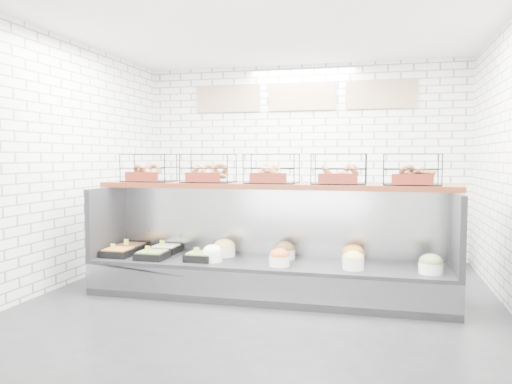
# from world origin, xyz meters

# --- Properties ---
(ground) EXTENTS (5.50, 5.50, 0.00)m
(ground) POSITION_xyz_m (0.00, 0.00, 0.00)
(ground) COLOR black
(ground) RESTS_ON ground
(room_shell) EXTENTS (5.02, 5.51, 3.01)m
(room_shell) POSITION_xyz_m (0.00, 0.60, 2.06)
(room_shell) COLOR white
(room_shell) RESTS_ON ground
(display_case) EXTENTS (4.00, 0.90, 1.20)m
(display_case) POSITION_xyz_m (-0.02, 0.34, 0.33)
(display_case) COLOR black
(display_case) RESTS_ON ground
(bagel_shelf) EXTENTS (4.10, 0.50, 0.40)m
(bagel_shelf) POSITION_xyz_m (0.00, 0.52, 1.38)
(bagel_shelf) COLOR #521F11
(bagel_shelf) RESTS_ON display_case
(prep_counter) EXTENTS (4.00, 0.60, 1.20)m
(prep_counter) POSITION_xyz_m (-0.01, 2.43, 0.47)
(prep_counter) COLOR #93969B
(prep_counter) RESTS_ON ground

